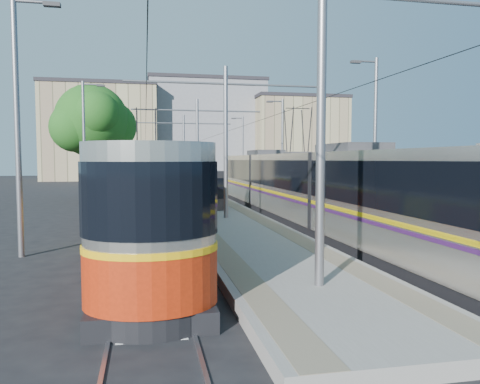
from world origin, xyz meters
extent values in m
plane|color=black|center=(0.00, 0.00, 0.00)|extent=(160.00, 160.00, 0.00)
cube|color=gray|center=(0.00, 17.00, 0.15)|extent=(4.00, 50.00, 0.30)
cube|color=gray|center=(-1.45, 17.00, 0.30)|extent=(0.70, 50.00, 0.01)
cube|color=gray|center=(1.45, 17.00, 0.30)|extent=(0.70, 50.00, 0.01)
cube|color=gray|center=(-4.32, 17.00, 0.01)|extent=(0.07, 70.00, 0.03)
cube|color=gray|center=(-2.88, 17.00, 0.01)|extent=(0.07, 70.00, 0.03)
cube|color=gray|center=(2.88, 17.00, 0.01)|extent=(0.07, 70.00, 0.03)
cube|color=gray|center=(4.32, 17.00, 0.01)|extent=(0.07, 70.00, 0.03)
cube|color=silver|center=(-3.60, -3.00, 0.01)|extent=(1.20, 5.00, 0.01)
cube|color=black|center=(-3.60, 10.17, 0.20)|extent=(2.30, 31.65, 0.40)
cube|color=#B8B4A9|center=(-3.60, 10.17, 1.85)|extent=(2.40, 30.05, 2.90)
cube|color=black|center=(-3.60, 10.17, 2.35)|extent=(2.43, 30.05, 1.30)
cube|color=#DDA60B|center=(-3.60, 10.17, 1.45)|extent=(2.43, 30.05, 0.12)
cube|color=#B0250A|center=(-3.60, 10.17, 0.95)|extent=(2.42, 30.05, 1.10)
cube|color=#2D2D30|center=(-3.60, 10.17, 3.45)|extent=(1.68, 3.00, 0.30)
cube|color=black|center=(3.60, 8.36, 0.20)|extent=(2.30, 30.36, 0.40)
cube|color=beige|center=(3.60, 8.36, 1.85)|extent=(2.40, 28.76, 2.90)
cube|color=black|center=(3.60, 8.36, 2.35)|extent=(2.43, 28.76, 1.30)
cube|color=#D8B50B|center=(3.60, 8.36, 1.45)|extent=(2.43, 28.76, 0.12)
cube|color=#331345|center=(3.60, 8.36, 1.30)|extent=(2.43, 28.76, 0.10)
cube|color=#2D2D30|center=(3.60, 8.36, 3.45)|extent=(1.68, 3.00, 0.30)
cylinder|color=slate|center=(0.00, -4.00, 3.80)|extent=(0.20, 0.20, 7.00)
cylinder|color=slate|center=(0.00, 8.00, 3.80)|extent=(0.20, 0.20, 7.00)
cylinder|color=slate|center=(0.00, 8.00, 6.50)|extent=(9.20, 0.10, 0.10)
cylinder|color=slate|center=(0.00, 20.00, 3.80)|extent=(0.20, 0.20, 7.00)
cylinder|color=slate|center=(0.00, 20.00, 6.50)|extent=(9.20, 0.10, 0.10)
cylinder|color=slate|center=(0.00, 32.00, 3.80)|extent=(0.20, 0.20, 7.00)
cylinder|color=slate|center=(0.00, 32.00, 6.50)|extent=(9.20, 0.10, 0.10)
cylinder|color=black|center=(-3.60, 17.00, 5.55)|extent=(0.02, 70.00, 0.02)
cylinder|color=black|center=(3.60, 17.00, 5.55)|extent=(0.02, 70.00, 0.02)
cylinder|color=slate|center=(-7.50, 2.00, 4.00)|extent=(0.18, 0.18, 8.00)
cube|color=#2D2D30|center=(-6.40, 2.00, 7.75)|extent=(0.50, 0.22, 0.12)
cylinder|color=slate|center=(-7.50, 18.00, 4.00)|extent=(0.18, 0.18, 8.00)
cube|color=#2D2D30|center=(-6.40, 18.00, 7.75)|extent=(0.50, 0.22, 0.12)
cylinder|color=slate|center=(-7.50, 34.00, 4.00)|extent=(0.18, 0.18, 8.00)
cube|color=#2D2D30|center=(-6.40, 34.00, 7.75)|extent=(0.50, 0.22, 0.12)
cylinder|color=slate|center=(7.50, 8.00, 4.00)|extent=(0.18, 0.18, 8.00)
cube|color=#2D2D30|center=(6.40, 8.00, 7.75)|extent=(0.50, 0.22, 0.12)
cylinder|color=slate|center=(7.50, 24.00, 4.00)|extent=(0.18, 0.18, 8.00)
cube|color=#2D2D30|center=(6.40, 24.00, 7.75)|extent=(0.50, 0.22, 0.12)
cylinder|color=slate|center=(7.50, 40.00, 4.00)|extent=(0.18, 0.18, 8.00)
cube|color=#2D2D30|center=(6.40, 40.00, 7.75)|extent=(0.50, 0.22, 0.12)
cube|color=black|center=(0.19, 11.51, 1.35)|extent=(0.78, 1.03, 2.11)
cube|color=black|center=(0.19, 11.51, 1.49)|extent=(0.82, 1.08, 1.10)
cylinder|color=#382314|center=(-7.50, 22.73, 1.78)|extent=(0.49, 0.49, 3.56)
sphere|color=#194313|center=(-7.50, 22.73, 5.89)|extent=(5.34, 5.34, 5.34)
sphere|color=#194313|center=(-6.17, 23.62, 5.56)|extent=(3.78, 3.78, 3.78)
cube|color=tan|center=(-10.00, 60.00, 6.77)|extent=(16.00, 12.00, 13.54)
cube|color=#262328|center=(-10.00, 60.00, 13.79)|extent=(16.32, 12.24, 0.50)
cube|color=gray|center=(6.00, 64.00, 7.60)|extent=(18.00, 14.00, 15.20)
cube|color=#262328|center=(6.00, 64.00, 15.45)|extent=(18.36, 14.28, 0.50)
cube|color=tan|center=(20.00, 58.00, 6.17)|extent=(14.00, 10.00, 12.33)
cube|color=#262328|center=(20.00, 58.00, 12.58)|extent=(14.28, 10.20, 0.50)
camera|label=1|loc=(-3.68, -13.46, 3.04)|focal=35.00mm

